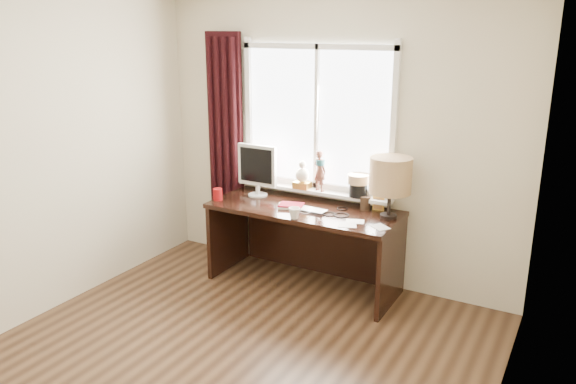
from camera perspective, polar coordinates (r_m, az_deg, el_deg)
The scene contains 17 objects.
floor at distance 4.02m, azimuth -8.53°, elevation -18.50°, with size 3.50×4.00×0.00m, color #533722.
wall_back at distance 5.11m, azimuth 4.61°, elevation 5.23°, with size 3.50×2.60×0.00m, color #C6B596.
wall_left at distance 4.72m, azimuth -26.39°, elevation 2.59°, with size 4.00×2.60×0.00m, color #C6B596.
wall_right at distance 2.77m, azimuth 20.43°, elevation -5.61°, with size 4.00×2.60×0.00m, color #C6B596.
laptop at distance 4.88m, azimuth 2.31°, elevation -1.83°, with size 0.29×0.19×0.02m, color silver.
mug at distance 4.68m, azimuth 0.65°, elevation -2.13°, with size 0.10×0.09×0.10m, color white.
red_cup at distance 5.21m, azimuth -7.14°, elevation -0.23°, with size 0.08×0.08×0.11m, color maroon.
window at distance 5.13m, azimuth 2.78°, elevation 5.31°, with size 1.52×0.22×1.40m.
curtain at distance 5.63m, azimuth -6.39°, elevation 4.31°, with size 0.38×0.09×2.25m.
desk at distance 5.13m, azimuth 2.11°, elevation -3.89°, with size 1.70×0.70×0.75m.
monitor at distance 5.25m, azimuth -3.14°, elevation 2.53°, with size 0.40×0.18×0.49m.
notebook_stack at distance 4.98m, azimuth 0.31°, elevation -1.39°, with size 0.27×0.24×0.03m.
brush_holder at distance 4.95m, azimuth 7.85°, elevation -1.11°, with size 0.09×0.09×0.25m.
icon_frame at distance 4.94m, azimuth 9.17°, elevation -1.14°, with size 0.10×0.03×0.13m.
table_lamp at distance 4.68m, azimuth 10.37°, elevation 1.62°, with size 0.35×0.35×0.52m.
loose_papers at distance 4.59m, azimuth 7.39°, elevation -3.30°, with size 0.43×0.28×0.00m.
desk_cables at distance 4.83m, azimuth 5.09°, elevation -2.15°, with size 0.24×0.32×0.01m.
Camera 1 is at (2.08, -2.57, 2.29)m, focal length 35.00 mm.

